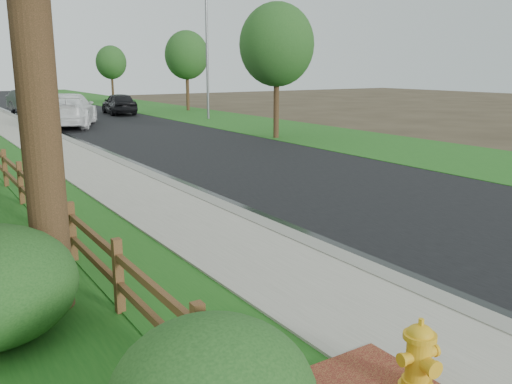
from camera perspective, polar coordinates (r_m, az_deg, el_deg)
ground at (r=7.79m, az=20.61°, el=-13.28°), size 120.00×120.00×0.00m
road at (r=40.52m, az=-18.01°, el=7.71°), size 8.00×90.00×0.02m
curb at (r=39.65m, az=-23.92°, el=7.20°), size 0.40×90.00×0.12m
wet_gutter at (r=39.71m, az=-23.41°, el=7.20°), size 0.50×90.00×0.00m
verge_far at (r=42.81m, az=-8.99°, el=8.45°), size 6.00×90.00×0.04m
ranch_fence at (r=10.99m, az=-20.36°, el=-2.15°), size 0.12×16.92×1.10m
fire_hydrant at (r=5.96m, az=16.76°, el=-16.43°), size 0.52×0.42×0.80m
white_suv at (r=32.65m, az=-19.13°, el=8.16°), size 4.87×7.00×1.88m
dark_car_mid at (r=40.31m, az=-14.21°, el=9.02°), size 2.27×4.65×1.53m
dark_car_far at (r=43.48m, az=-22.72°, el=8.79°), size 2.58×5.30×1.67m
streetlight at (r=35.57m, az=-5.41°, el=14.97°), size 1.86×0.20×8.06m
tree_near_right at (r=25.82m, az=2.20°, el=15.21°), size 3.47×3.47×6.24m
tree_mid_right at (r=42.72m, az=-7.32°, el=14.10°), size 3.33×3.33×6.04m
tree_far_right at (r=55.24m, az=-15.00°, el=13.03°), size 2.89×2.89×5.34m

